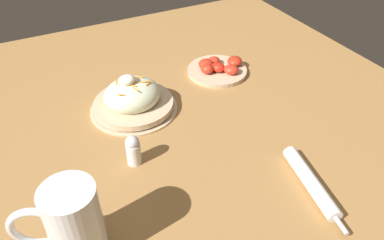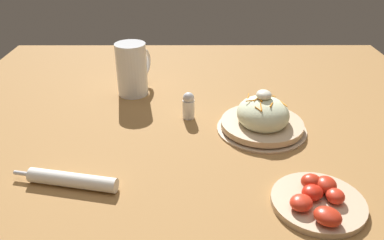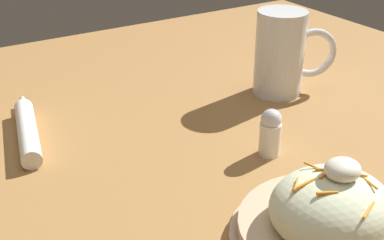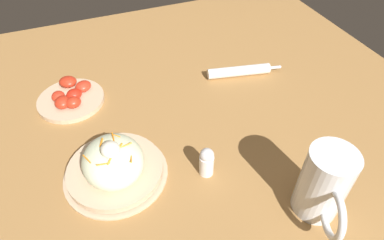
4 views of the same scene
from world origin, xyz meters
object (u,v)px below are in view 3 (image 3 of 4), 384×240
at_px(salad_plate, 329,218).
at_px(salt_shaker, 270,132).
at_px(napkin_roll, 27,131).
at_px(beer_mug, 281,57).

distance_m(salad_plate, salt_shaker, 0.19).
bearing_deg(salad_plate, napkin_roll, 118.43).
relative_size(salad_plate, napkin_roll, 1.01).
bearing_deg(salt_shaker, salad_plate, -109.84).
height_order(salad_plate, beer_mug, beer_mug).
distance_m(beer_mug, napkin_roll, 0.45).
xyz_separation_m(salad_plate, beer_mug, (0.22, 0.35, 0.04)).
height_order(salad_plate, napkin_roll, salad_plate).
xyz_separation_m(beer_mug, napkin_roll, (-0.45, 0.07, -0.05)).
height_order(beer_mug, salt_shaker, beer_mug).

